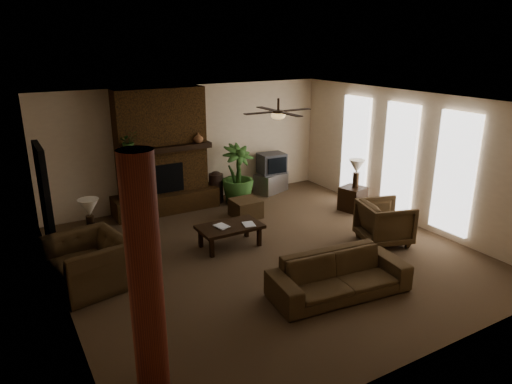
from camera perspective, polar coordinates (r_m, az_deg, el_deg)
room_shell at (r=8.21m, az=1.40°, el=1.24°), size 7.00×7.00×7.00m
fireplace at (r=10.78m, az=-11.31°, el=3.65°), size 2.40×0.70×2.80m
windows at (r=10.52m, az=17.08°, el=3.94°), size 0.08×3.65×2.35m
log_column at (r=5.05m, az=-13.34°, el=-10.61°), size 0.36×0.36×2.80m
doorway at (r=8.95m, az=-24.28°, el=-1.34°), size 0.10×1.00×2.10m
ceiling_fan at (r=8.42m, az=2.73°, el=9.53°), size 1.35×1.35×0.37m
sofa at (r=7.38m, az=10.17°, el=-9.26°), size 2.24×0.87×0.85m
armchair_left at (r=7.91m, az=-19.79°, el=-7.23°), size 1.03×1.38×1.09m
armchair_right at (r=9.37m, az=15.46°, el=-3.37°), size 1.05×1.08×0.91m
coffee_table at (r=8.90m, az=-3.22°, el=-4.44°), size 1.20×0.70×0.43m
ottoman at (r=10.43m, az=-1.27°, el=-1.99°), size 0.61×0.61×0.40m
tv_stand at (r=12.14m, az=1.84°, el=1.19°), size 0.97×0.76×0.50m
tv at (r=12.00m, az=1.94°, el=3.52°), size 0.68×0.57×0.52m
floor_vase at (r=11.37m, az=-4.91°, el=0.90°), size 0.34×0.34×0.77m
floor_plant at (r=11.30m, az=-2.26°, el=0.67°), size 1.01×1.53×0.80m
side_table_left at (r=8.76m, az=-19.31°, el=-6.58°), size 0.66×0.66×0.55m
lamp_left at (r=8.50m, az=-19.70°, el=-2.11°), size 0.43×0.43×0.65m
side_table_right at (r=11.04m, az=11.71°, el=-0.80°), size 0.61×0.61×0.55m
lamp_right at (r=10.85m, az=12.19°, el=2.85°), size 0.42×0.42×0.65m
mantel_plant at (r=10.14m, az=-15.28°, el=5.76°), size 0.41×0.45×0.33m
mantel_vase at (r=10.69m, az=-7.05°, el=6.57°), size 0.24×0.25×0.22m
book_a at (r=8.70m, az=-4.80°, el=-3.58°), size 0.22×0.07×0.29m
book_b at (r=8.81m, az=-1.56°, el=-3.25°), size 0.21×0.07×0.29m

